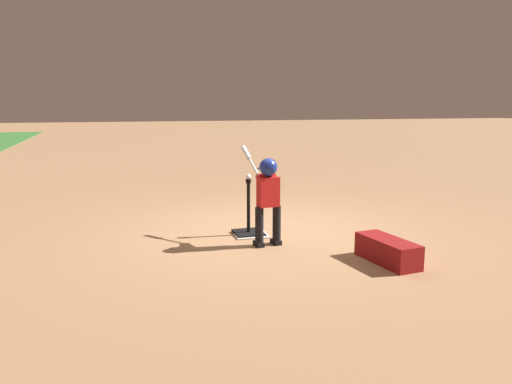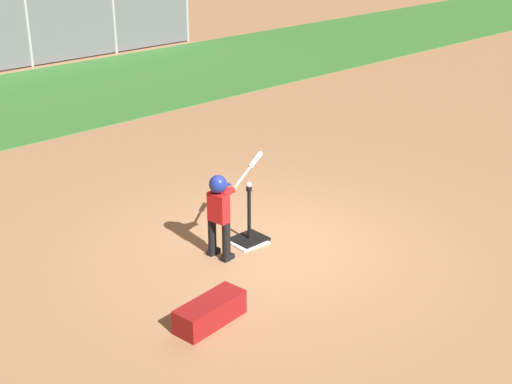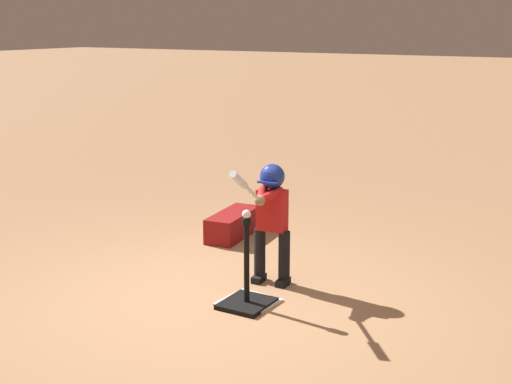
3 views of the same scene
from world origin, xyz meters
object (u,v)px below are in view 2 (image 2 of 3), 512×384
at_px(bleachers_far_left, 117,26).
at_px(equipment_bag, 210,312).
at_px(batter_child, 220,205).
at_px(batting_tee, 249,233).
at_px(baseball, 249,185).

distance_m(bleachers_far_left, equipment_bag, 16.61).
relative_size(batter_child, bleachers_far_left, 0.46).
xyz_separation_m(batting_tee, equipment_bag, (-1.65, -1.19, 0.03)).
xyz_separation_m(batting_tee, bleachers_far_left, (6.43, 13.33, 0.33)).
xyz_separation_m(batting_tee, baseball, (0.00, 0.00, 0.70)).
bearing_deg(batting_tee, equipment_bag, -144.19).
distance_m(batter_child, bleachers_far_left, 15.13).
bearing_deg(batter_child, batting_tee, 8.78).
xyz_separation_m(baseball, bleachers_far_left, (6.43, 13.33, -0.38)).
height_order(bleachers_far_left, equipment_bag, bleachers_far_left).
xyz_separation_m(batting_tee, batter_child, (-0.56, -0.09, 0.61)).
distance_m(batter_child, equipment_bag, 1.65).
bearing_deg(equipment_bag, bleachers_far_left, 53.75).
distance_m(batting_tee, bleachers_far_left, 14.80).
distance_m(baseball, bleachers_far_left, 14.80).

